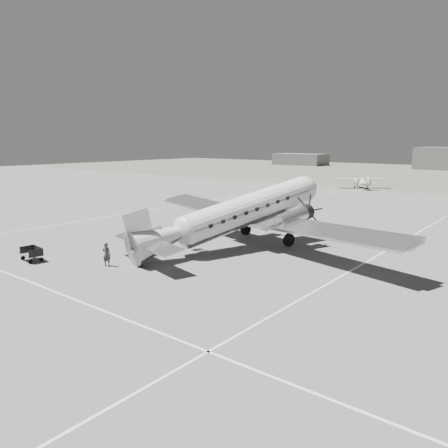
{
  "coord_description": "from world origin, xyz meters",
  "views": [
    {
      "loc": [
        22.77,
        -26.44,
        8.42
      ],
      "look_at": [
        2.32,
        -0.88,
        2.2
      ],
      "focal_mm": 35.0,
      "sensor_mm": 36.0,
      "label": 1
    }
  ],
  "objects_px": {
    "shed_secondary": "(301,159)",
    "ground_crew": "(107,254)",
    "baggage_cart_far": "(32,254)",
    "ramp_agent": "(148,243)",
    "passenger": "(170,238)",
    "dc3_airliner": "(240,215)",
    "baggage_cart_near": "(140,248)",
    "light_plane_left": "(362,183)"
  },
  "relations": [
    {
      "from": "ramp_agent",
      "to": "dc3_airliner",
      "type": "bearing_deg",
      "value": -44.14
    },
    {
      "from": "dc3_airliner",
      "to": "ramp_agent",
      "type": "height_order",
      "value": "dc3_airliner"
    },
    {
      "from": "light_plane_left",
      "to": "ramp_agent",
      "type": "height_order",
      "value": "light_plane_left"
    },
    {
      "from": "baggage_cart_far",
      "to": "ramp_agent",
      "type": "xyz_separation_m",
      "value": [
        4.84,
        6.69,
        0.3
      ]
    },
    {
      "from": "baggage_cart_far",
      "to": "ground_crew",
      "type": "xyz_separation_m",
      "value": [
        5.24,
        2.58,
        0.33
      ]
    },
    {
      "from": "ground_crew",
      "to": "passenger",
      "type": "distance_m",
      "value": 5.93
    },
    {
      "from": "light_plane_left",
      "to": "passenger",
      "type": "bearing_deg",
      "value": -122.5
    },
    {
      "from": "passenger",
      "to": "ramp_agent",
      "type": "bearing_deg",
      "value": -176.02
    },
    {
      "from": "baggage_cart_far",
      "to": "ramp_agent",
      "type": "relative_size",
      "value": 1.1
    },
    {
      "from": "baggage_cart_near",
      "to": "baggage_cart_far",
      "type": "bearing_deg",
      "value": -167.01
    },
    {
      "from": "light_plane_left",
      "to": "shed_secondary",
      "type": "bearing_deg",
      "value": 88.28
    },
    {
      "from": "shed_secondary",
      "to": "ground_crew",
      "type": "distance_m",
      "value": 134.92
    },
    {
      "from": "dc3_airliner",
      "to": "ground_crew",
      "type": "height_order",
      "value": "dc3_airliner"
    },
    {
      "from": "dc3_airliner",
      "to": "ground_crew",
      "type": "relative_size",
      "value": 16.89
    },
    {
      "from": "light_plane_left",
      "to": "ramp_agent",
      "type": "bearing_deg",
      "value": -123.17
    },
    {
      "from": "baggage_cart_near",
      "to": "passenger",
      "type": "bearing_deg",
      "value": 36.36
    },
    {
      "from": "ramp_agent",
      "to": "passenger",
      "type": "distance_m",
      "value": 1.89
    },
    {
      "from": "dc3_airliner",
      "to": "passenger",
      "type": "height_order",
      "value": "dc3_airliner"
    },
    {
      "from": "baggage_cart_far",
      "to": "ground_crew",
      "type": "relative_size",
      "value": 1.07
    },
    {
      "from": "baggage_cart_near",
      "to": "baggage_cart_far",
      "type": "relative_size",
      "value": 1.05
    },
    {
      "from": "baggage_cart_near",
      "to": "baggage_cart_far",
      "type": "distance_m",
      "value": 7.63
    },
    {
      "from": "ground_crew",
      "to": "dc3_airliner",
      "type": "bearing_deg",
      "value": -134.35
    },
    {
      "from": "baggage_cart_near",
      "to": "passenger",
      "type": "distance_m",
      "value": 2.59
    },
    {
      "from": "baggage_cart_near",
      "to": "ramp_agent",
      "type": "height_order",
      "value": "ramp_agent"
    },
    {
      "from": "dc3_airliner",
      "to": "baggage_cart_far",
      "type": "distance_m",
      "value": 15.69
    },
    {
      "from": "baggage_cart_near",
      "to": "passenger",
      "type": "relative_size",
      "value": 1.03
    },
    {
      "from": "dc3_airliner",
      "to": "baggage_cart_near",
      "type": "bearing_deg",
      "value": -109.78
    },
    {
      "from": "ground_crew",
      "to": "ramp_agent",
      "type": "relative_size",
      "value": 1.03
    },
    {
      "from": "light_plane_left",
      "to": "ground_crew",
      "type": "relative_size",
      "value": 5.9
    },
    {
      "from": "shed_secondary",
      "to": "baggage_cart_near",
      "type": "xyz_separation_m",
      "value": [
        52.87,
        -120.43,
        -1.48
      ]
    },
    {
      "from": "shed_secondary",
      "to": "baggage_cart_far",
      "type": "relative_size",
      "value": 10.25
    },
    {
      "from": "ground_crew",
      "to": "ramp_agent",
      "type": "bearing_deg",
      "value": -107.61
    },
    {
      "from": "shed_secondary",
      "to": "ground_crew",
      "type": "relative_size",
      "value": 10.95
    },
    {
      "from": "dc3_airliner",
      "to": "ramp_agent",
      "type": "xyz_separation_m",
      "value": [
        -4.28,
        -5.9,
        -1.85
      ]
    },
    {
      "from": "baggage_cart_far",
      "to": "ground_crew",
      "type": "distance_m",
      "value": 5.85
    },
    {
      "from": "dc3_airliner",
      "to": "ramp_agent",
      "type": "distance_m",
      "value": 7.52
    },
    {
      "from": "ground_crew",
      "to": "passenger",
      "type": "xyz_separation_m",
      "value": [
        0.07,
        5.93,
        0.07
      ]
    },
    {
      "from": "baggage_cart_far",
      "to": "passenger",
      "type": "height_order",
      "value": "passenger"
    },
    {
      "from": "baggage_cart_near",
      "to": "baggage_cart_far",
      "type": "xyz_separation_m",
      "value": [
        -4.67,
        -6.03,
        -0.02
      ]
    },
    {
      "from": "dc3_airliner",
      "to": "passenger",
      "type": "xyz_separation_m",
      "value": [
        -3.81,
        -4.07,
        -1.75
      ]
    },
    {
      "from": "dc3_airliner",
      "to": "passenger",
      "type": "bearing_deg",
      "value": -118.73
    },
    {
      "from": "light_plane_left",
      "to": "baggage_cart_near",
      "type": "height_order",
      "value": "light_plane_left"
    }
  ]
}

